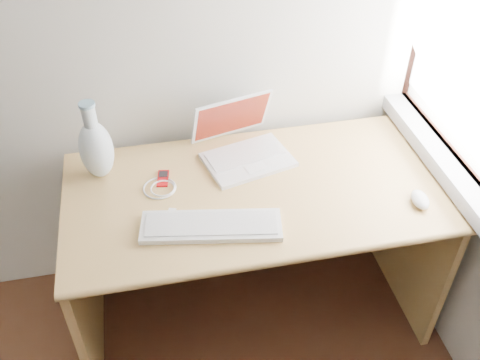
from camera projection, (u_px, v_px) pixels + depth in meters
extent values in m
cube|color=gray|center=(443.00, 162.00, 2.02)|extent=(0.10, 0.96, 0.06)
cube|color=tan|center=(256.00, 191.00, 1.99)|extent=(1.41, 0.70, 0.03)
cube|color=tan|center=(85.00, 284.00, 2.12)|extent=(0.03, 0.66, 0.71)
cube|color=tan|center=(408.00, 233.00, 2.33)|extent=(0.03, 0.66, 0.71)
cube|color=tan|center=(238.00, 184.00, 2.40)|extent=(1.35, 0.03, 0.47)
cube|color=white|center=(248.00, 160.00, 2.09)|extent=(0.37, 0.30, 0.02)
cube|color=white|center=(248.00, 158.00, 2.08)|extent=(0.32, 0.19, 0.00)
cube|color=white|center=(242.00, 120.00, 2.10)|extent=(0.34, 0.16, 0.21)
cube|color=maroon|center=(242.00, 120.00, 2.10)|extent=(0.31, 0.14, 0.18)
cube|color=white|center=(211.00, 226.00, 1.81)|extent=(0.49, 0.22, 0.02)
cube|color=white|center=(211.00, 224.00, 1.80)|extent=(0.46, 0.19, 0.00)
ellipsoid|color=white|center=(420.00, 199.00, 1.90)|extent=(0.07, 0.11, 0.04)
cube|color=red|center=(163.00, 178.00, 2.01)|extent=(0.06, 0.10, 0.01)
cube|color=black|center=(163.00, 178.00, 2.01)|extent=(0.04, 0.04, 0.00)
torus|color=white|center=(160.00, 188.00, 1.97)|extent=(0.13, 0.13, 0.01)
cube|color=white|center=(170.00, 215.00, 1.86)|extent=(0.05, 0.07, 0.01)
ellipsoid|color=white|center=(96.00, 150.00, 1.96)|extent=(0.12, 0.12, 0.24)
cylinder|color=white|center=(89.00, 116.00, 1.86)|extent=(0.05, 0.05, 0.10)
cylinder|color=#7EADC9|center=(87.00, 105.00, 1.83)|extent=(0.06, 0.06, 0.01)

